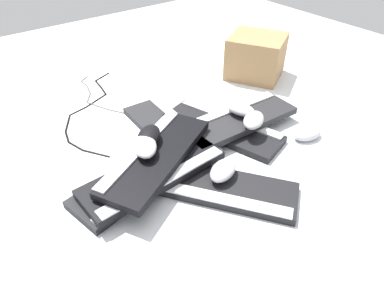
{
  "coord_description": "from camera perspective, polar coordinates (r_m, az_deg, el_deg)",
  "views": [
    {
      "loc": [
        0.65,
        -0.52,
        0.72
      ],
      "look_at": [
        -0.02,
        -0.01,
        0.04
      ],
      "focal_mm": 32.0,
      "sensor_mm": 36.0,
      "label": 1
    }
  ],
  "objects": [
    {
      "name": "ground_plane",
      "position": [
        1.1,
        0.99,
        -2.06
      ],
      "size": [
        3.2,
        3.2,
        0.0
      ],
      "primitive_type": "plane",
      "color": "silver"
    },
    {
      "name": "keyboard_0",
      "position": [
        1.01,
        4.73,
        -5.76
      ],
      "size": [
        0.45,
        0.38,
        0.03
      ],
      "color": "black",
      "rests_on": "ground"
    },
    {
      "name": "keyboard_1",
      "position": [
        1.25,
        5.08,
        4.29
      ],
      "size": [
        0.46,
        0.27,
        0.03
      ],
      "color": "black",
      "rests_on": "ground"
    },
    {
      "name": "keyboard_2",
      "position": [
        1.23,
        -3.68,
        3.8
      ],
      "size": [
        0.45,
        0.17,
        0.03
      ],
      "color": "#232326",
      "rests_on": "ground"
    },
    {
      "name": "keyboard_3",
      "position": [
        1.05,
        -8.49,
        -3.83
      ],
      "size": [
        0.23,
        0.46,
        0.03
      ],
      "color": "black",
      "rests_on": "ground"
    },
    {
      "name": "keyboard_4",
      "position": [
        1.01,
        -6.34,
        -3.31
      ],
      "size": [
        0.17,
        0.45,
        0.03
      ],
      "color": "black",
      "rests_on": "keyboard_3"
    },
    {
      "name": "keyboard_5",
      "position": [
        1.25,
        7.78,
        5.65
      ],
      "size": [
        0.17,
        0.45,
        0.03
      ],
      "color": "#232326",
      "rests_on": "keyboard_1"
    },
    {
      "name": "keyboard_6",
      "position": [
        1.03,
        -6.03,
        -0.31
      ],
      "size": [
        0.34,
        0.46,
        0.03
      ],
      "color": "black",
      "rests_on": "keyboard_4"
    },
    {
      "name": "mouse_0",
      "position": [
        1.01,
        5.2,
        -2.79
      ],
      "size": [
        0.1,
        0.13,
        0.04
      ],
      "primitive_type": "ellipsoid",
      "rotation": [
        0.0,
        0.0,
        1.96
      ],
      "color": "#B7B7BC",
      "rests_on": "keyboard_0"
    },
    {
      "name": "mouse_1",
      "position": [
        1.27,
        18.71,
        3.18
      ],
      "size": [
        0.08,
        0.12,
        0.04
      ],
      "primitive_type": "ellipsoid",
      "rotation": [
        0.0,
        0.0,
        1.41
      ],
      "color": "#B7B7BC",
      "rests_on": "ground"
    },
    {
      "name": "mouse_2",
      "position": [
        1.01,
        -7.81,
        1.23
      ],
      "size": [
        0.13,
        0.11,
        0.04
      ],
      "primitive_type": "ellipsoid",
      "rotation": [
        0.0,
        0.0,
        2.67
      ],
      "color": "silver",
      "rests_on": "keyboard_6"
    },
    {
      "name": "mouse_3",
      "position": [
        1.19,
        10.22,
        5.52
      ],
      "size": [
        0.11,
        0.13,
        0.04
      ],
      "primitive_type": "ellipsoid",
      "rotation": [
        0.0,
        0.0,
        2.1
      ],
      "color": "#B7B7BC",
      "rests_on": "keyboard_5"
    },
    {
      "name": "mouse_4",
      "position": [
        1.05,
        -7.21,
        2.97
      ],
      "size": [
        0.12,
        0.13,
        0.04
      ],
      "primitive_type": "ellipsoid",
      "rotation": [
        0.0,
        0.0,
        5.47
      ],
      "color": "black",
      "rests_on": "keyboard_6"
    },
    {
      "name": "mouse_5",
      "position": [
        1.24,
        8.12,
        7.35
      ],
      "size": [
        0.12,
        0.09,
        0.04
      ],
      "primitive_type": "ellipsoid",
      "rotation": [
        0.0,
        0.0,
        3.37
      ],
      "color": "#B7B7BC",
      "rests_on": "keyboard_5"
    },
    {
      "name": "cable_0",
      "position": [
        1.42,
        -16.89,
        6.89
      ],
      "size": [
        0.58,
        0.37,
        0.01
      ],
      "color": "black",
      "rests_on": "ground"
    },
    {
      "name": "cable_1",
      "position": [
        1.52,
        -15.87,
        9.22
      ],
      "size": [
        0.41,
        0.11,
        0.01
      ],
      "color": "#59595B",
      "rests_on": "ground"
    },
    {
      "name": "cardboard_box",
      "position": [
        1.63,
        10.61,
        15.62
      ],
      "size": [
        0.31,
        0.31,
        0.18
      ],
      "primitive_type": "cube",
      "rotation": [
        0.0,
        0.0,
        0.51
      ],
      "color": "#9E774C",
      "rests_on": "ground"
    }
  ]
}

